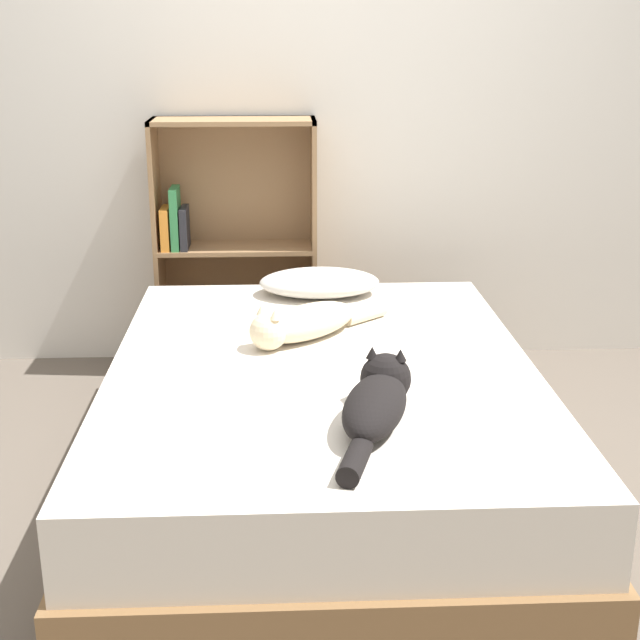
{
  "coord_description": "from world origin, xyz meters",
  "views": [
    {
      "loc": [
        -0.13,
        -2.69,
        1.51
      ],
      "look_at": [
        0.0,
        0.14,
        0.57
      ],
      "focal_mm": 50.0,
      "sensor_mm": 36.0,
      "label": 1
    }
  ],
  "objects_px": {
    "pillow": "(320,282)",
    "cat_dark": "(377,400)",
    "bookshelf": "(232,243)",
    "bed": "(322,430)",
    "cat_light": "(303,323)"
  },
  "relations": [
    {
      "from": "bed",
      "to": "cat_dark",
      "type": "xyz_separation_m",
      "value": [
        0.13,
        -0.45,
        0.3
      ]
    },
    {
      "from": "cat_dark",
      "to": "bookshelf",
      "type": "relative_size",
      "value": 0.52
    },
    {
      "from": "cat_light",
      "to": "bookshelf",
      "type": "distance_m",
      "value": 1.05
    },
    {
      "from": "pillow",
      "to": "cat_light",
      "type": "distance_m",
      "value": 0.54
    },
    {
      "from": "cat_dark",
      "to": "bookshelf",
      "type": "distance_m",
      "value": 1.76
    },
    {
      "from": "pillow",
      "to": "cat_dark",
      "type": "bearing_deg",
      "value": -85.25
    },
    {
      "from": "pillow",
      "to": "cat_light",
      "type": "bearing_deg",
      "value": -98.59
    },
    {
      "from": "cat_dark",
      "to": "bed",
      "type": "bearing_deg",
      "value": 32.46
    },
    {
      "from": "bed",
      "to": "cat_dark",
      "type": "height_order",
      "value": "cat_dark"
    },
    {
      "from": "cat_dark",
      "to": "bookshelf",
      "type": "bearing_deg",
      "value": 32.09
    },
    {
      "from": "pillow",
      "to": "cat_light",
      "type": "xyz_separation_m",
      "value": [
        -0.08,
        -0.53,
        0.01
      ]
    },
    {
      "from": "cat_light",
      "to": "cat_dark",
      "type": "relative_size",
      "value": 0.88
    },
    {
      "from": "pillow",
      "to": "cat_light",
      "type": "relative_size",
      "value": 0.94
    },
    {
      "from": "pillow",
      "to": "bookshelf",
      "type": "bearing_deg",
      "value": 128.16
    },
    {
      "from": "bed",
      "to": "bookshelf",
      "type": "height_order",
      "value": "bookshelf"
    }
  ]
}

